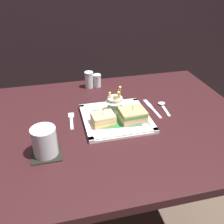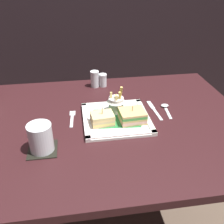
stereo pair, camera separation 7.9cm
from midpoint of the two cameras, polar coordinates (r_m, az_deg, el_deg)
name	(u,v)px [view 1 (the left image)]	position (r m, az deg, el deg)	size (l,w,h in m)	color
dining_table	(108,145)	(1.13, -2.84, -7.45)	(1.18, 0.87, 0.75)	black
square_plate	(116,118)	(1.07, -1.26, -1.45)	(0.27, 0.27, 0.02)	white
sandwich_half_left	(103,119)	(1.02, -4.18, -1.62)	(0.09, 0.08, 0.08)	#E3B27F
sandwich_half_right	(132,115)	(1.04, 2.37, -0.69)	(0.11, 0.09, 0.07)	tan
fries_cup	(115,102)	(1.08, -1.44, 2.21)	(0.08, 0.08, 0.11)	silver
drink_coaster	(47,153)	(0.93, -16.67, -8.83)	(0.10, 0.10, 0.00)	black
water_glass	(45,143)	(0.90, -17.08, -6.63)	(0.08, 0.08, 0.10)	silver
fork	(71,120)	(1.09, -11.02, -1.71)	(0.03, 0.13, 0.00)	silver
knife	(151,108)	(1.16, 6.79, 0.94)	(0.03, 0.17, 0.00)	silver
spoon	(163,105)	(1.18, 9.23, 1.48)	(0.04, 0.12, 0.01)	silver
salt_shaker	(89,81)	(1.34, -6.79, 6.85)	(0.04, 0.04, 0.08)	silver
pepper_shaker	(97,81)	(1.35, -5.00, 6.73)	(0.04, 0.04, 0.07)	silver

